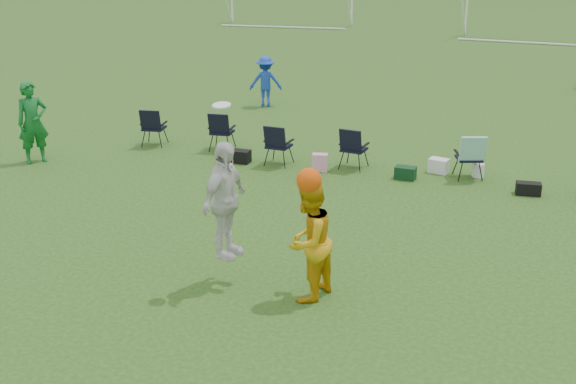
% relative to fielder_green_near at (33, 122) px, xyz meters
% --- Properties ---
extents(ground, '(260.00, 260.00, 0.00)m').
position_rel_fielder_green_near_xyz_m(ground, '(6.92, -5.96, -0.96)').
color(ground, '#224C17').
rests_on(ground, ground).
extents(fielder_green_near, '(0.80, 0.84, 1.92)m').
position_rel_fielder_green_near_xyz_m(fielder_green_near, '(0.00, 0.00, 0.00)').
color(fielder_green_near, '#126727').
rests_on(fielder_green_near, ground).
extents(fielder_blue, '(1.14, 0.89, 1.56)m').
position_rel_fielder_green_near_xyz_m(fielder_blue, '(3.09, 7.26, -0.18)').
color(fielder_blue, '#1940BE').
rests_on(fielder_blue, ground).
extents(center_contest, '(2.05, 1.11, 2.86)m').
position_rel_fielder_green_near_xyz_m(center_contest, '(7.55, -4.38, 0.17)').
color(center_contest, silver).
rests_on(center_contest, ground).
extents(sideline_setup, '(11.33, 1.51, 1.65)m').
position_rel_fielder_green_near_xyz_m(sideline_setup, '(7.55, 1.96, -0.46)').
color(sideline_setup, '#0E3512').
rests_on(sideline_setup, ground).
extents(goal_mid, '(7.40, 0.63, 2.46)m').
position_rel_fielder_green_near_xyz_m(goal_mid, '(10.92, 26.04, 0.96)').
color(goal_mid, white).
rests_on(goal_mid, ground).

